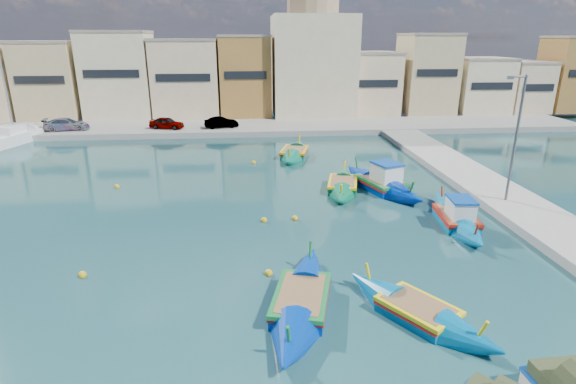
# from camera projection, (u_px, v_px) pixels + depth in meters

# --- Properties ---
(ground) EXTENTS (160.00, 160.00, 0.00)m
(ground) POSITION_uv_depth(u_px,v_px,m) (213.00, 265.00, 20.81)
(ground) COLOR #113035
(ground) RESTS_ON ground
(north_quay) EXTENTS (80.00, 8.00, 0.60)m
(north_quay) POSITION_uv_depth(u_px,v_px,m) (233.00, 128.00, 50.85)
(north_quay) COLOR gray
(north_quay) RESTS_ON ground
(north_townhouses) EXTENTS (83.20, 7.87, 10.19)m
(north_townhouses) POSITION_uv_depth(u_px,v_px,m) (286.00, 79.00, 56.80)
(north_townhouses) COLOR #D1B690
(north_townhouses) RESTS_ON ground
(church_block) EXTENTS (10.00, 10.00, 19.10)m
(church_block) POSITION_uv_depth(u_px,v_px,m) (312.00, 51.00, 56.56)
(church_block) COLOR beige
(church_block) RESTS_ON ground
(quay_street_lamp) EXTENTS (1.18, 0.16, 8.00)m
(quay_street_lamp) POSITION_uv_depth(u_px,v_px,m) (515.00, 139.00, 26.46)
(quay_street_lamp) COLOR #595B60
(quay_street_lamp) RESTS_ON ground
(parked_cars) EXTENTS (20.59, 2.47, 1.30)m
(parked_cars) POSITION_uv_depth(u_px,v_px,m) (134.00, 123.00, 48.29)
(parked_cars) COLOR #4C1919
(parked_cars) RESTS_ON north_quay
(luzzu_turquoise_cabin) EXTENTS (2.67, 8.24, 2.60)m
(luzzu_turquoise_cabin) POSITION_uv_depth(u_px,v_px,m) (456.00, 219.00, 25.27)
(luzzu_turquoise_cabin) COLOR #006CA3
(luzzu_turquoise_cabin) RESTS_ON ground
(luzzu_blue_cabin) EXTENTS (4.99, 9.06, 3.13)m
(luzzu_blue_cabin) POSITION_uv_depth(u_px,v_px,m) (381.00, 184.00, 30.98)
(luzzu_blue_cabin) COLOR #002EA0
(luzzu_blue_cabin) RESTS_ON ground
(luzzu_cyan_mid) EXTENTS (3.66, 8.11, 2.33)m
(luzzu_cyan_mid) POSITION_uv_depth(u_px,v_px,m) (343.00, 186.00, 31.06)
(luzzu_cyan_mid) COLOR #0A704A
(luzzu_cyan_mid) RESTS_ON ground
(luzzu_green) EXTENTS (3.98, 8.23, 2.51)m
(luzzu_green) POSITION_uv_depth(u_px,v_px,m) (295.00, 154.00, 39.64)
(luzzu_green) COLOR #0A6F51
(luzzu_green) RESTS_ON ground
(luzzu_blue_south) EXTENTS (3.99, 8.76, 2.47)m
(luzzu_blue_south) POSITION_uv_depth(u_px,v_px,m) (301.00, 302.00, 17.42)
(luzzu_blue_south) COLOR #0033A7
(luzzu_blue_south) RESTS_ON ground
(luzzu_cyan_south) EXTENTS (5.37, 6.71, 2.16)m
(luzzu_cyan_south) POSITION_uv_depth(u_px,v_px,m) (418.00, 313.00, 16.79)
(luzzu_cyan_south) COLOR #00659E
(luzzu_cyan_south) RESTS_ON ground
(yacht_north) EXTENTS (4.88, 9.21, 11.84)m
(yacht_north) POSITION_uv_depth(u_px,v_px,m) (26.00, 135.00, 46.28)
(yacht_north) COLOR white
(yacht_north) RESTS_ON ground
(mooring_buoys) EXTENTS (21.04, 19.04, 0.36)m
(mooring_buoys) POSITION_uv_depth(u_px,v_px,m) (248.00, 213.00, 26.67)
(mooring_buoys) COLOR gold
(mooring_buoys) RESTS_ON ground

